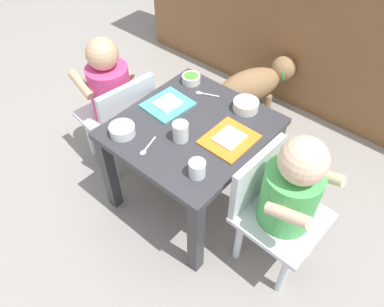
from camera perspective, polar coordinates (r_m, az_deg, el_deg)
The scene contains 15 objects.
ground_plane at distance 1.70m, azimuth -0.00°, elevation -6.37°, with size 7.00×7.00×0.00m, color gray.
kitchen_cabinet_back at distance 2.10m, azimuth 19.49°, elevation 19.85°, with size 2.13×0.30×1.00m, color brown.
dining_table at distance 1.44m, azimuth -0.00°, elevation 1.98°, with size 0.52×0.56×0.42m.
seated_child_left at distance 1.64m, azimuth -12.07°, elevation 9.04°, with size 0.31×0.31×0.63m.
seated_child_right at distance 1.26m, azimuth 14.35°, elevation -5.70°, with size 0.29×0.29×0.63m.
dog at distance 2.02m, azimuth 9.69°, elevation 10.50°, with size 0.29×0.46×0.30m.
food_tray_left at distance 1.48m, azimuth -3.70°, elevation 7.47°, with size 0.17×0.18×0.02m.
food_tray_right at distance 1.34m, azimuth 5.70°, elevation 2.19°, with size 0.16×0.19×0.02m.
water_cup_left at distance 1.32m, azimuth -1.74°, elevation 3.20°, with size 0.06×0.06×0.07m.
water_cup_right at distance 1.21m, azimuth 0.79°, elevation -2.46°, with size 0.06×0.06×0.06m.
veggie_bowl_far at distance 1.37m, azimuth -10.56°, elevation 3.56°, with size 0.09×0.09×0.04m.
cereal_bowl_left_side at distance 1.60m, azimuth -0.13°, elevation 11.31°, with size 0.08×0.08×0.03m.
cereal_bowl_right_side at distance 1.47m, azimuth 8.18°, elevation 7.29°, with size 0.10×0.10×0.04m.
spoon_by_left_tray at distance 1.32m, azimuth -6.90°, elevation 0.85°, with size 0.04×0.10×0.01m.
spoon_by_right_tray at distance 1.54m, azimuth 1.95°, elevation 9.04°, with size 0.10×0.05×0.01m.
Camera 1 is at (0.67, -0.78, 1.36)m, focal length 35.10 mm.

